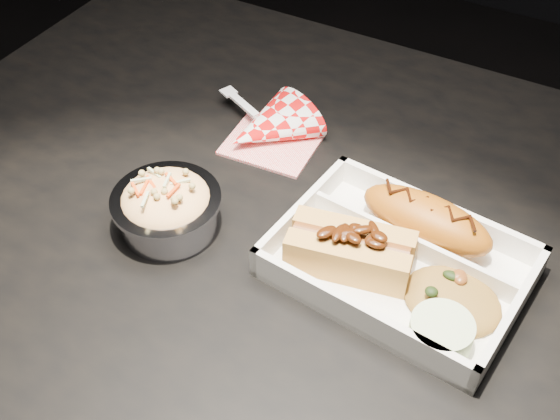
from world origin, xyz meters
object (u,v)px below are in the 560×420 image
at_px(food_tray, 399,266).
at_px(hotdog, 350,248).
at_px(fried_pastry, 426,220).
at_px(napkin_fork, 268,128).
at_px(foil_coleslaw_cup, 167,206).
at_px(dining_table, 347,294).

bearing_deg(food_tray, hotdog, -149.23).
bearing_deg(food_tray, fried_pastry, 90.00).
bearing_deg(napkin_fork, foil_coleslaw_cup, -70.96).
bearing_deg(dining_table, napkin_fork, 146.47).
distance_m(dining_table, foil_coleslaw_cup, 0.24).
relative_size(food_tray, fried_pastry, 1.79).
distance_m(hotdog, foil_coleslaw_cup, 0.20).
bearing_deg(fried_pastry, food_tray, -96.22).
xyz_separation_m(food_tray, hotdog, (-0.05, -0.02, 0.02)).
bearing_deg(hotdog, fried_pastry, 43.98).
xyz_separation_m(dining_table, fried_pastry, (0.07, 0.04, 0.12)).
distance_m(fried_pastry, napkin_fork, 0.25).
relative_size(food_tray, napkin_fork, 1.65).
xyz_separation_m(foil_coleslaw_cup, napkin_fork, (0.02, 0.19, -0.02)).
bearing_deg(fried_pastry, dining_table, -149.08).
height_order(food_tray, hotdog, hotdog).
distance_m(food_tray, foil_coleslaw_cup, 0.26).
relative_size(food_tray, hotdog, 1.97).
distance_m(foil_coleslaw_cup, napkin_fork, 0.19).
distance_m(dining_table, food_tray, 0.12).
height_order(food_tray, napkin_fork, napkin_fork).
height_order(dining_table, food_tray, food_tray).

